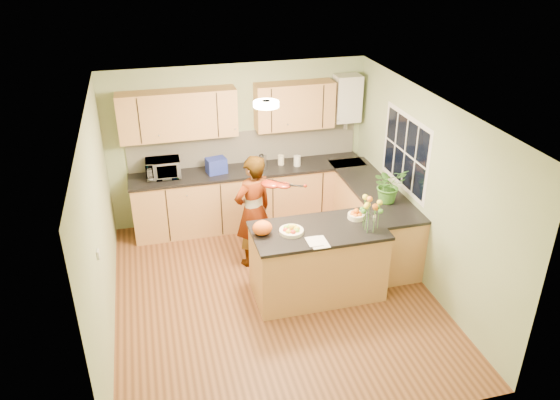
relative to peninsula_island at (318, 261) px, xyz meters
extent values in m
plane|color=#532F17|center=(-0.55, 0.10, -0.48)|extent=(4.50, 4.50, 0.00)
cube|color=white|center=(-0.55, 0.10, 2.02)|extent=(4.00, 4.50, 0.02)
cube|color=gray|center=(-0.55, 2.35, 0.77)|extent=(4.00, 0.02, 2.50)
cube|color=gray|center=(-0.55, -2.15, 0.77)|extent=(4.00, 0.02, 2.50)
cube|color=gray|center=(-2.55, 0.10, 0.77)|extent=(0.02, 4.50, 2.50)
cube|color=gray|center=(1.45, 0.10, 0.77)|extent=(0.02, 4.50, 2.50)
cube|color=tan|center=(-0.45, 2.05, -0.03)|extent=(3.60, 0.60, 0.90)
cube|color=black|center=(-0.45, 2.04, 0.44)|extent=(3.64, 0.62, 0.04)
cube|color=tan|center=(1.15, 0.95, -0.03)|extent=(0.60, 2.20, 0.90)
cube|color=black|center=(1.14, 0.95, 0.44)|extent=(0.62, 2.24, 0.04)
cube|color=beige|center=(-0.45, 2.34, 0.72)|extent=(3.60, 0.02, 0.52)
cube|color=tan|center=(-1.45, 2.18, 1.37)|extent=(1.70, 0.34, 0.70)
cube|color=tan|center=(0.30, 2.18, 1.37)|extent=(1.20, 0.34, 0.70)
cube|color=silver|center=(1.15, 2.19, 1.42)|extent=(0.40, 0.30, 0.72)
cylinder|color=#B5B5BA|center=(1.15, 2.19, 1.02)|extent=(0.06, 0.06, 0.20)
cube|color=silver|center=(1.44, 0.70, 1.07)|extent=(0.01, 1.30, 1.05)
cube|color=black|center=(1.44, 0.70, 1.07)|extent=(0.01, 1.18, 0.92)
cube|color=silver|center=(-2.54, -0.50, 0.82)|extent=(0.02, 0.09, 0.09)
cylinder|color=#FFEABF|center=(-0.55, 0.40, 1.98)|extent=(0.30, 0.30, 0.06)
cylinder|color=silver|center=(-0.55, 0.40, 2.01)|extent=(0.10, 0.10, 0.02)
cube|color=tan|center=(0.00, 0.00, -0.02)|extent=(1.62, 0.81, 0.91)
cube|color=black|center=(0.00, 0.00, 0.45)|extent=(1.66, 0.85, 0.04)
cylinder|color=beige|center=(-0.35, 0.00, 0.50)|extent=(0.30, 0.30, 0.04)
cylinder|color=beige|center=(0.55, 0.15, 0.50)|extent=(0.22, 0.22, 0.06)
cylinder|color=silver|center=(0.60, -0.18, 0.59)|extent=(0.12, 0.12, 0.24)
ellipsoid|color=#E05712|center=(-0.70, 0.05, 0.56)|extent=(0.24, 0.21, 0.18)
cube|color=silver|center=(-0.10, -0.30, 0.48)|extent=(0.21, 0.28, 0.01)
imported|color=#E5AB8C|center=(-0.63, 0.92, 0.34)|extent=(0.70, 0.60, 1.62)
imported|color=silver|center=(-1.74, 2.08, 0.60)|extent=(0.51, 0.35, 0.28)
cube|color=navy|center=(-0.96, 2.04, 0.58)|extent=(0.33, 0.26, 0.23)
cylinder|color=#B5B5BA|center=(-0.26, 2.03, 0.57)|extent=(0.15, 0.15, 0.21)
sphere|color=black|center=(-0.26, 2.03, 0.71)|extent=(0.08, 0.08, 0.08)
cylinder|color=beige|center=(0.07, 2.10, 0.54)|extent=(0.11, 0.11, 0.15)
cylinder|color=silver|center=(0.30, 1.99, 0.55)|extent=(0.14, 0.14, 0.16)
imported|color=#3C7828|center=(1.15, 0.51, 0.71)|extent=(0.49, 0.44, 0.49)
camera|label=1|loc=(-1.92, -5.52, 3.83)|focal=35.00mm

